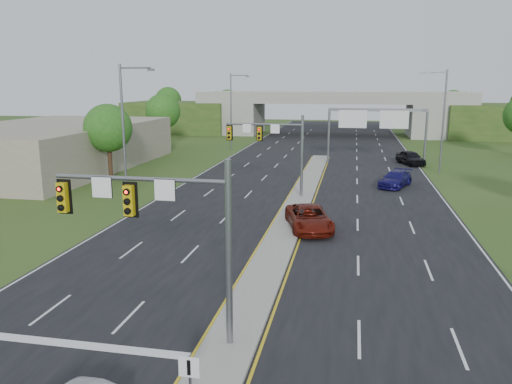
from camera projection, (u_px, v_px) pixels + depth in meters
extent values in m
plane|color=#294A1A|center=(230.00, 346.00, 18.45)|extent=(240.00, 240.00, 0.00)
cube|color=black|center=(311.00, 177.00, 52.01)|extent=(24.00, 160.00, 0.02)
cube|color=gray|center=(298.00, 202.00, 40.48)|extent=(2.00, 54.00, 0.16)
cube|color=gold|center=(284.00, 203.00, 40.72)|extent=(0.12, 54.00, 0.01)
cube|color=gold|center=(313.00, 204.00, 40.28)|extent=(0.12, 54.00, 0.01)
cube|color=silver|center=(203.00, 173.00, 54.22)|extent=(0.12, 160.00, 0.01)
cube|color=silver|center=(429.00, 181.00, 49.79)|extent=(0.12, 160.00, 0.01)
cube|color=silver|center=(55.00, 342.00, 18.70)|extent=(10.50, 0.50, 0.01)
cylinder|color=slate|center=(229.00, 257.00, 17.71)|extent=(0.24, 0.24, 7.00)
cylinder|color=slate|center=(139.00, 179.00, 17.74)|extent=(6.50, 0.16, 0.16)
cube|color=#BEA20B|center=(129.00, 201.00, 17.72)|extent=(0.35, 0.25, 1.10)
cube|color=#BEA20B|center=(63.00, 197.00, 18.21)|extent=(0.35, 0.25, 1.10)
cube|color=black|center=(131.00, 200.00, 17.86)|extent=(0.55, 0.04, 1.30)
cube|color=black|center=(65.00, 197.00, 18.35)|extent=(0.55, 0.04, 1.30)
sphere|color=#FF0C05|center=(127.00, 192.00, 17.52)|extent=(0.20, 0.20, 0.20)
sphere|color=#FF0C05|center=(60.00, 189.00, 18.01)|extent=(0.20, 0.20, 0.20)
cube|color=white|center=(102.00, 187.00, 17.99)|extent=(0.75, 0.04, 0.75)
cube|color=white|center=(165.00, 190.00, 17.54)|extent=(0.75, 0.04, 0.75)
cylinder|color=slate|center=(302.00, 157.00, 41.68)|extent=(0.24, 0.24, 7.00)
cylinder|color=slate|center=(264.00, 124.00, 41.72)|extent=(6.50, 0.16, 0.16)
cube|color=#BEA20B|center=(259.00, 133.00, 41.70)|extent=(0.35, 0.25, 1.10)
cube|color=#BEA20B|center=(229.00, 133.00, 42.19)|extent=(0.35, 0.25, 1.10)
cube|color=black|center=(260.00, 133.00, 41.83)|extent=(0.55, 0.04, 1.30)
cube|color=black|center=(230.00, 133.00, 42.32)|extent=(0.55, 0.04, 1.30)
sphere|color=#FF0C05|center=(259.00, 129.00, 41.50)|extent=(0.20, 0.20, 0.20)
sphere|color=#FF0C05|center=(229.00, 129.00, 41.99)|extent=(0.20, 0.20, 0.20)
cube|color=white|center=(247.00, 128.00, 41.96)|extent=(0.75, 0.04, 0.75)
cube|color=white|center=(275.00, 129.00, 41.51)|extent=(0.75, 0.04, 0.75)
cube|color=white|center=(189.00, 367.00, 13.68)|extent=(0.60, 0.04, 0.60)
cube|color=black|center=(189.00, 368.00, 13.65)|extent=(0.10, 0.02, 0.45)
cylinder|color=slate|center=(329.00, 136.00, 60.68)|extent=(0.28, 0.28, 6.60)
cylinder|color=slate|center=(426.00, 138.00, 58.55)|extent=(0.28, 0.28, 6.60)
cube|color=slate|center=(378.00, 110.00, 58.94)|extent=(11.50, 0.35, 0.35)
cube|color=#0D5B17|center=(353.00, 119.00, 59.51)|extent=(3.20, 0.08, 2.00)
cube|color=#0D5B17|center=(394.00, 120.00, 58.61)|extent=(3.20, 0.08, 2.00)
cube|color=silver|center=(353.00, 119.00, 59.47)|extent=(3.30, 0.03, 2.10)
cube|color=silver|center=(394.00, 120.00, 58.56)|extent=(3.30, 0.03, 2.10)
cube|color=gray|center=(244.00, 118.00, 97.72)|extent=(6.00, 12.00, 6.00)
cube|color=gray|center=(425.00, 120.00, 91.34)|extent=(6.00, 12.00, 6.00)
cube|color=#294A1A|center=(181.00, 117.00, 100.17)|extent=(20.00, 14.00, 6.00)
cube|color=#294A1A|center=(502.00, 121.00, 88.90)|extent=(20.00, 14.00, 6.00)
cube|color=gray|center=(333.00, 100.00, 93.77)|extent=(50.00, 12.00, 1.20)
cube|color=gray|center=(331.00, 95.00, 87.98)|extent=(50.00, 0.40, 0.90)
cube|color=gray|center=(334.00, 93.00, 99.11)|extent=(50.00, 0.40, 0.90)
cylinder|color=slate|center=(124.00, 136.00, 39.00)|extent=(0.20, 0.20, 11.00)
cylinder|color=slate|center=(135.00, 68.00, 37.66)|extent=(2.50, 0.12, 0.12)
cube|color=slate|center=(151.00, 70.00, 37.46)|extent=(0.50, 0.25, 0.18)
cylinder|color=slate|center=(231.00, 112.00, 72.56)|extent=(0.20, 0.20, 11.00)
cylinder|color=slate|center=(239.00, 75.00, 71.22)|extent=(2.50, 0.12, 0.12)
cube|color=slate|center=(248.00, 76.00, 71.02)|extent=(0.50, 0.25, 0.18)
cylinder|color=slate|center=(443.00, 122.00, 53.10)|extent=(0.20, 0.20, 11.00)
cylinder|color=slate|center=(435.00, 72.00, 52.24)|extent=(2.50, 0.12, 0.12)
cube|color=slate|center=(422.00, 74.00, 52.50)|extent=(0.50, 0.25, 0.18)
cylinder|color=#382316|center=(110.00, 160.00, 50.55)|extent=(0.44, 0.44, 4.00)
sphere|color=#1B5416|center=(108.00, 128.00, 49.87)|extent=(4.80, 4.80, 4.80)
cylinder|color=#382316|center=(164.00, 134.00, 75.25)|extent=(0.44, 0.44, 4.25)
sphere|color=#1B5416|center=(163.00, 111.00, 74.53)|extent=(5.20, 5.20, 5.20)
cylinder|color=#382316|center=(169.00, 116.00, 115.25)|extent=(0.44, 0.44, 4.50)
sphere|color=#1B5416|center=(168.00, 100.00, 114.49)|extent=(6.00, 6.00, 6.00)
cylinder|color=#382316|center=(228.00, 117.00, 112.65)|extent=(0.44, 0.44, 4.25)
sphere|color=#1B5416|center=(227.00, 102.00, 111.93)|extent=(5.60, 5.60, 5.60)
cylinder|color=#382316|center=(451.00, 120.00, 103.63)|extent=(0.44, 0.44, 4.25)
sphere|color=#1B5416|center=(453.00, 104.00, 102.91)|extent=(5.60, 5.60, 5.60)
cube|color=gray|center=(50.00, 146.00, 57.12)|extent=(18.00, 30.00, 5.00)
imported|color=#5B1209|center=(309.00, 218.00, 33.06)|extent=(4.01, 6.14, 1.57)
imported|color=#120D53|center=(395.00, 179.00, 46.88)|extent=(3.80, 5.42, 1.46)
imported|color=black|center=(411.00, 158.00, 59.79)|extent=(3.57, 5.27, 1.67)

